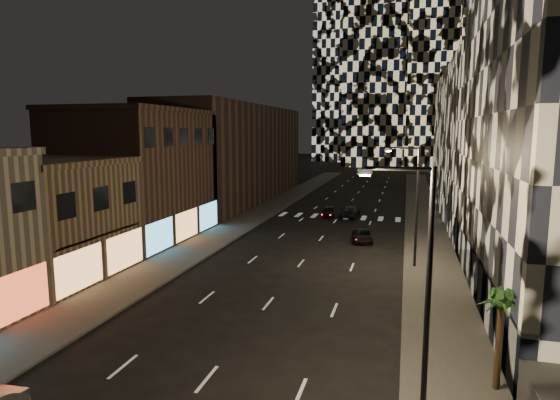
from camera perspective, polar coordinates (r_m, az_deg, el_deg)
The scene contains 16 objects.
sidewalk_left at distance 59.45m, azimuth -2.42°, elevation -1.53°, with size 4.00×120.00×0.15m, color #47443F.
sidewalk_right at distance 56.79m, azimuth 17.22°, elevation -2.37°, with size 4.00×120.00×0.15m, color #47443F.
curb_left at distance 58.86m, azimuth -0.47°, elevation -1.62°, with size 0.20×120.00×0.15m, color #4C4C47.
curb_right at distance 56.75m, azimuth 15.10°, elevation -2.29°, with size 0.20×120.00×0.15m, color #4C4C47.
retail_tan at distance 37.02m, azimuth -27.10°, elevation -2.31°, with size 10.00×10.00×8.00m, color #786048.
retail_brown at distance 46.65m, azimuth -16.94°, elevation 2.74°, with size 10.00×15.00×12.00m, color #4D352B.
retail_filler_left at distance 70.40m, azimuth -5.44°, elevation 5.65°, with size 10.00×40.00×14.00m, color #4D352B.
midrise_base at distance 31.89m, azimuth 23.02°, elevation -8.28°, with size 0.60×25.00×3.00m, color #383838.
midrise_filler_right at distance 64.03m, azimuth 26.39°, elevation 6.35°, with size 16.00×40.00×18.00m, color #232326.
tower_center_low at distance 150.82m, azimuth 11.91°, elevation 22.46°, with size 18.00×18.00×95.00m, color black.
streetlight_near at distance 16.58m, azimuth 16.83°, elevation -9.22°, with size 2.55×0.25×9.00m.
streetlight_far at distance 36.17m, azimuth 16.01°, elevation 0.22°, with size 2.55×0.25×9.00m.
car_dark_midlane at distance 56.88m, azimuth 5.97°, elevation -1.42°, with size 1.56×3.87×1.32m, color black.
car_dark_oncoming at distance 57.09m, azimuth 8.54°, elevation -1.41°, with size 1.90×4.68×1.36m, color black.
car_dark_rightlane at distance 44.70m, azimuth 10.04°, elevation -4.32°, with size 1.86×4.03×1.12m, color black.
palm_tree at distance 20.47m, azimuth 25.39°, elevation -11.71°, with size 2.08×2.06×4.08m.
Camera 1 is at (7.74, -5.83, 10.25)m, focal length 30.00 mm.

